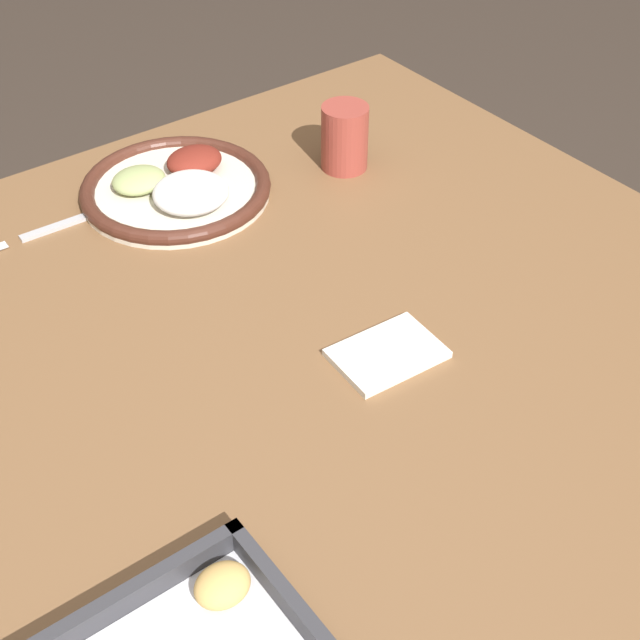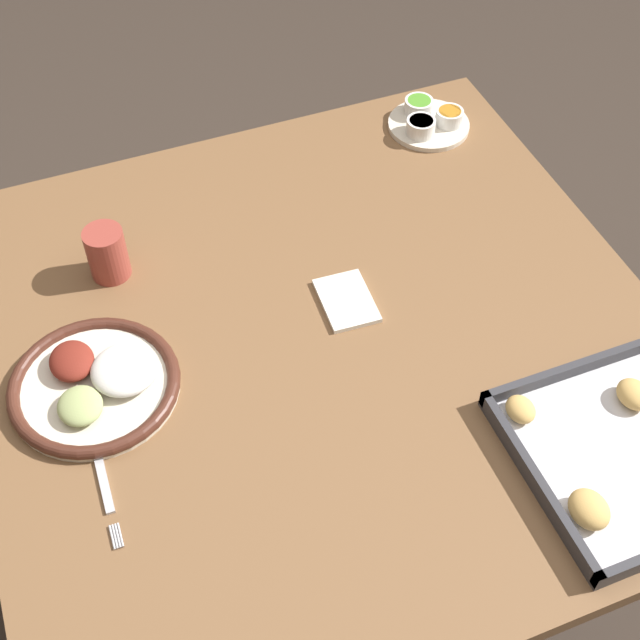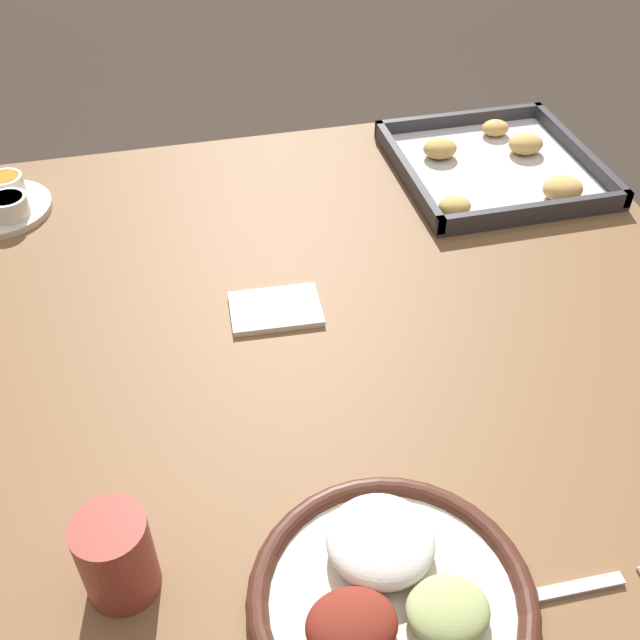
# 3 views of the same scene
# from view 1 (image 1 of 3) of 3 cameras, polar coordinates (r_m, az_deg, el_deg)

# --- Properties ---
(dining_table) EXTENTS (1.05, 1.05, 0.77)m
(dining_table) POSITION_cam_1_polar(r_m,az_deg,el_deg) (1.04, -0.38, -6.03)
(dining_table) COLOR brown
(dining_table) RESTS_ON ground_plane
(dinner_plate) EXTENTS (0.25, 0.25, 0.05)m
(dinner_plate) POSITION_cam_1_polar(r_m,az_deg,el_deg) (1.20, -9.12, 8.40)
(dinner_plate) COLOR beige
(dinner_plate) RESTS_ON dining_table
(fork) EXTENTS (0.19, 0.02, 0.00)m
(fork) POSITION_cam_1_polar(r_m,az_deg,el_deg) (1.18, -16.17, 5.87)
(fork) COLOR #B2B2B7
(fork) RESTS_ON dining_table
(drinking_cup) EXTENTS (0.06, 0.06, 0.09)m
(drinking_cup) POSITION_cam_1_polar(r_m,az_deg,el_deg) (1.23, 1.59, 11.61)
(drinking_cup) COLOR #993D33
(drinking_cup) RESTS_ON dining_table
(napkin) EXTENTS (0.12, 0.09, 0.01)m
(napkin) POSITION_cam_1_polar(r_m,az_deg,el_deg) (0.95, 4.32, -2.16)
(napkin) COLOR silver
(napkin) RESTS_ON dining_table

